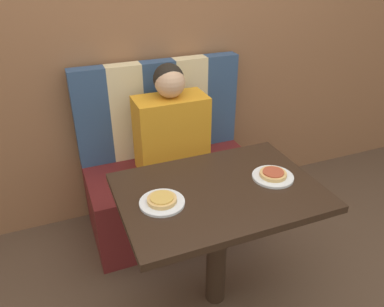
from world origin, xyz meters
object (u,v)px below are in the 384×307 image
at_px(pizza_right, 273,174).
at_px(plate_left, 162,203).
at_px(plate_right, 273,177).
at_px(pizza_left, 162,199).
at_px(person, 171,124).

bearing_deg(pizza_right, plate_left, 180.00).
bearing_deg(plate_right, pizza_left, 180.00).
height_order(plate_left, plate_right, same).
height_order(person, plate_left, person).
height_order(pizza_left, pizza_right, same).
relative_size(plate_right, pizza_right, 1.54).
relative_size(pizza_left, pizza_right, 1.00).
bearing_deg(plate_left, pizza_left, 0.00).
relative_size(person, pizza_left, 5.13).
distance_m(pizza_left, pizza_right, 0.55).
distance_m(person, pizza_right, 0.73).
xyz_separation_m(plate_left, pizza_right, (0.55, 0.00, 0.02)).
relative_size(plate_right, pizza_left, 1.54).
bearing_deg(plate_right, pizza_right, 180.00).
relative_size(person, pizza_right, 5.13).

